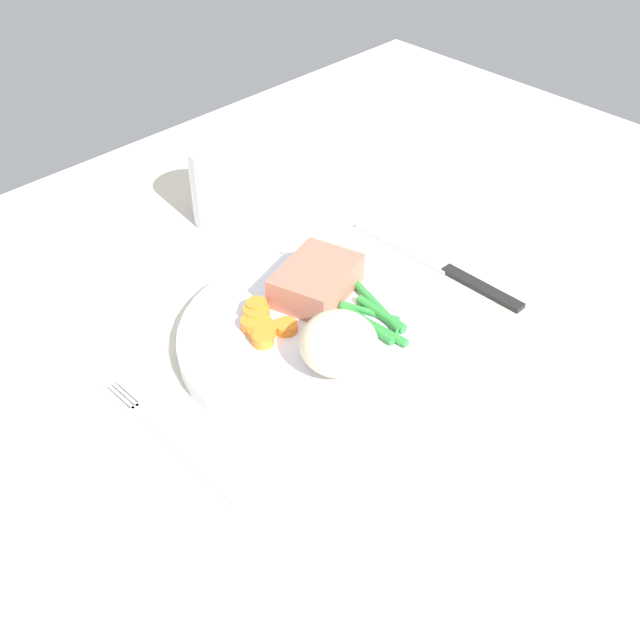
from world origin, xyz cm
name	(u,v)px	position (x,y,z in cm)	size (l,w,h in cm)	color
dining_table	(330,362)	(0.00, 0.00, 1.00)	(120.00, 90.00, 2.00)	beige
dinner_plate	(320,336)	(0.40, 1.72, 2.80)	(24.38, 24.38, 1.60)	white
meat_portion	(316,281)	(3.69, 5.56, 5.06)	(8.10, 5.89, 2.92)	#A86B56
mashed_potatoes	(339,343)	(-1.79, -2.67, 6.06)	(6.43, 6.45, 4.92)	beige
carrot_slices	(261,323)	(-3.13, 5.46, 4.10)	(4.51, 5.54, 1.28)	orange
green_beans	(374,318)	(4.49, -0.85, 4.00)	(4.45, 8.95, 0.88)	#2D8C38
fork	(172,441)	(-15.96, 1.47, 2.20)	(1.44, 16.60, 0.40)	silver
knife	(439,265)	(16.81, 1.44, 2.20)	(1.70, 20.50, 0.64)	black
water_glass	(224,189)	(7.31, 23.26, 5.64)	(6.90, 6.90, 8.50)	silver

